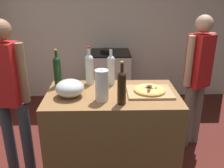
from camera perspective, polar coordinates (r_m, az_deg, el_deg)
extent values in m
cube|color=#511E19|center=(3.32, -0.01, -12.04)|extent=(4.16, 3.24, 0.02)
cube|color=silver|center=(4.17, -0.47, 14.23)|extent=(4.16, 0.10, 2.60)
cube|color=olive|center=(2.43, 0.06, -12.28)|extent=(1.19, 0.67, 0.93)
cube|color=tan|center=(2.24, 8.70, -1.84)|extent=(0.40, 0.32, 0.02)
cylinder|color=tan|center=(2.23, 8.72, -1.39)|extent=(0.28, 0.28, 0.02)
cylinder|color=#EAC660|center=(2.22, 8.74, -1.13)|extent=(0.25, 0.25, 0.00)
cylinder|color=brown|center=(2.19, 8.58, -1.38)|extent=(0.03, 0.03, 0.01)
cylinder|color=brown|center=(2.14, 8.46, -1.96)|extent=(0.02, 0.02, 0.01)
cylinder|color=brown|center=(2.24, 10.15, -0.93)|extent=(0.02, 0.02, 0.01)
cylinder|color=brown|center=(2.17, 8.49, -1.61)|extent=(0.03, 0.03, 0.01)
cylinder|color=brown|center=(2.24, 8.90, -0.82)|extent=(0.03, 0.03, 0.01)
cylinder|color=brown|center=(2.25, 8.36, -0.69)|extent=(0.02, 0.02, 0.01)
cylinder|color=brown|center=(2.23, 9.21, -0.99)|extent=(0.03, 0.03, 0.01)
cylinder|color=brown|center=(2.24, 8.07, -0.83)|extent=(0.04, 0.04, 0.01)
cylinder|color=brown|center=(2.23, 8.62, -0.95)|extent=(0.02, 0.02, 0.01)
cylinder|color=brown|center=(2.28, 8.42, -0.46)|extent=(0.03, 0.03, 0.01)
cylinder|color=brown|center=(2.28, 8.93, -0.46)|extent=(0.04, 0.04, 0.01)
cylinder|color=brown|center=(2.23, 8.57, -0.92)|extent=(0.03, 0.03, 0.01)
cylinder|color=#B2B2B7|center=(2.18, -9.68, -2.70)|extent=(0.10, 0.10, 0.01)
ellipsoid|color=silver|center=(2.15, -9.80, -0.92)|extent=(0.25, 0.25, 0.15)
cylinder|color=white|center=(2.03, -2.38, -0.34)|extent=(0.11, 0.11, 0.27)
cylinder|color=#997551|center=(2.02, -2.38, -0.29)|extent=(0.03, 0.03, 0.27)
cylinder|color=#331E0F|center=(1.96, 2.26, -1.44)|extent=(0.07, 0.07, 0.24)
sphere|color=#331E0F|center=(1.92, 2.31, 1.86)|extent=(0.07, 0.07, 0.07)
cylinder|color=#331E0F|center=(1.90, 2.34, 3.67)|extent=(0.03, 0.03, 0.08)
cylinder|color=gold|center=(1.89, 2.36, 5.06)|extent=(0.03, 0.03, 0.01)
cylinder|color=#143819|center=(2.39, -12.51, 2.39)|extent=(0.07, 0.07, 0.25)
sphere|color=#143819|center=(2.35, -12.76, 5.29)|extent=(0.07, 0.07, 0.07)
cylinder|color=#143819|center=(2.34, -12.87, 6.67)|extent=(0.02, 0.02, 0.07)
cylinder|color=gold|center=(2.33, -12.96, 7.71)|extent=(0.03, 0.03, 0.01)
cylinder|color=silver|center=(2.40, -5.24, 2.88)|extent=(0.08, 0.08, 0.25)
sphere|color=silver|center=(2.36, -5.34, 5.79)|extent=(0.08, 0.08, 0.08)
cylinder|color=silver|center=(2.34, -5.40, 7.32)|extent=(0.03, 0.03, 0.08)
cylinder|color=maroon|center=(2.33, -5.43, 8.44)|extent=(0.03, 0.03, 0.01)
cylinder|color=silver|center=(2.37, -0.24, 2.77)|extent=(0.07, 0.07, 0.25)
sphere|color=silver|center=(2.34, -0.24, 5.70)|extent=(0.07, 0.07, 0.07)
cylinder|color=silver|center=(2.32, -0.24, 7.20)|extent=(0.03, 0.03, 0.08)
cylinder|color=black|center=(2.31, -0.24, 8.33)|extent=(0.03, 0.03, 0.01)
cube|color=#B7B7BC|center=(3.99, -0.43, 1.05)|extent=(0.62, 0.57, 0.87)
cube|color=black|center=(3.86, -0.45, 7.25)|extent=(0.62, 0.57, 0.02)
cylinder|color=silver|center=(3.63, -4.27, 3.00)|extent=(0.04, 0.02, 0.04)
cylinder|color=silver|center=(3.63, -2.32, 3.02)|extent=(0.04, 0.02, 0.04)
cylinder|color=silver|center=(3.63, -0.36, 3.04)|extent=(0.04, 0.02, 0.04)
cylinder|color=silver|center=(3.63, 1.59, 3.05)|extent=(0.04, 0.02, 0.04)
cylinder|color=silver|center=(3.64, 3.53, 3.06)|extent=(0.04, 0.02, 0.04)
cylinder|color=black|center=(3.89, -1.20, 7.84)|extent=(0.20, 0.20, 0.04)
cylinder|color=#383D4C|center=(2.76, -22.79, -11.47)|extent=(0.11, 0.11, 0.78)
cylinder|color=#383D4C|center=(2.69, -19.19, -11.96)|extent=(0.11, 0.11, 0.78)
cube|color=red|center=(2.44, -23.12, 2.04)|extent=(0.23, 0.22, 0.59)
cylinder|color=#936B4C|center=(2.37, -20.04, 2.31)|extent=(0.08, 0.08, 0.56)
sphere|color=#936B4C|center=(2.35, -24.55, 11.36)|extent=(0.19, 0.19, 0.19)
cylinder|color=slate|center=(3.18, 19.06, -6.56)|extent=(0.11, 0.11, 0.78)
cylinder|color=slate|center=(3.07, 17.06, -7.37)|extent=(0.11, 0.11, 0.78)
cube|color=red|center=(2.88, 19.61, 5.10)|extent=(0.30, 0.29, 0.58)
cylinder|color=tan|center=(3.00, 21.61, 5.73)|extent=(0.08, 0.08, 0.55)
cylinder|color=tan|center=(2.76, 17.51, 4.99)|extent=(0.08, 0.08, 0.55)
sphere|color=tan|center=(2.80, 20.63, 12.96)|extent=(0.19, 0.19, 0.19)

